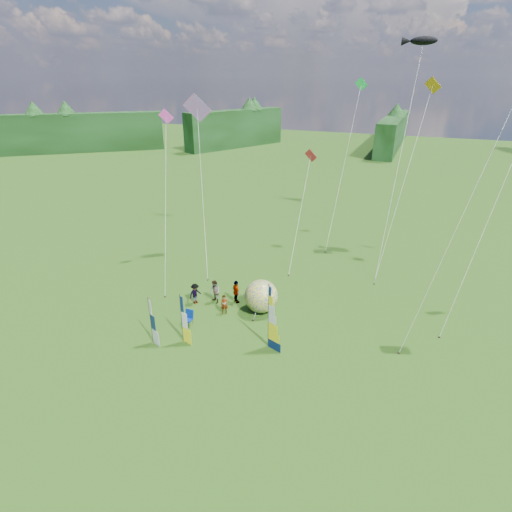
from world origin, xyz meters
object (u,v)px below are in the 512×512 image
at_px(camp_chair, 188,319).
at_px(kite_whale, 401,150).
at_px(spectator_b, 215,292).
at_px(spectator_c, 195,294).
at_px(feather_banner_main, 268,317).
at_px(side_banner_far, 151,321).
at_px(spectator_a, 224,305).
at_px(side_banner_left, 182,319).
at_px(bol_inflatable, 261,296).
at_px(spectator_d, 236,292).

distance_m(camp_chair, kite_whale, 22.80).
xyz_separation_m(spectator_b, spectator_c, (-1.34, -0.66, -0.10)).
bearing_deg(feather_banner_main, side_banner_far, -140.52).
bearing_deg(kite_whale, camp_chair, -130.04).
height_order(feather_banner_main, camp_chair, feather_banner_main).
height_order(side_banner_far, spectator_c, side_banner_far).
bearing_deg(side_banner_far, spectator_a, 83.09).
bearing_deg(side_banner_far, spectator_b, 99.35).
bearing_deg(side_banner_left, kite_whale, 74.81).
bearing_deg(bol_inflatable, spectator_c, -169.35).
bearing_deg(camp_chair, spectator_c, 110.78).
bearing_deg(side_banner_far, side_banner_left, 48.18).
bearing_deg(camp_chair, side_banner_far, -113.07).
bearing_deg(feather_banner_main, spectator_c, 178.20).
height_order(bol_inflatable, spectator_c, bol_inflatable).
bearing_deg(spectator_b, side_banner_far, -70.05).
relative_size(feather_banner_main, bol_inflatable, 1.79).
height_order(bol_inflatable, spectator_a, bol_inflatable).
relative_size(spectator_a, spectator_d, 0.81).
height_order(feather_banner_main, spectator_a, feather_banner_main).
bearing_deg(spectator_d, side_banner_left, 120.97).
bearing_deg(feather_banner_main, kite_whale, 92.65).
xyz_separation_m(side_banner_left, bol_inflatable, (3.33, 5.45, -0.48)).
distance_m(side_banner_left, spectator_c, 4.90).
relative_size(side_banner_left, spectator_b, 1.84).
xyz_separation_m(bol_inflatable, camp_chair, (-4.01, -3.79, -0.66)).
relative_size(side_banner_left, camp_chair, 2.97).
bearing_deg(side_banner_left, feather_banner_main, 31.61).
xyz_separation_m(bol_inflatable, kite_whale, (7.51, 13.41, 8.91)).
bearing_deg(spectator_d, camp_chair, 108.43).
bearing_deg(feather_banner_main, camp_chair, -160.02).
height_order(spectator_b, spectator_d, spectator_b).
distance_m(side_banner_left, spectator_d, 5.97).
xyz_separation_m(feather_banner_main, kite_whale, (5.48, 17.23, 7.93)).
height_order(feather_banner_main, side_banner_left, feather_banner_main).
bearing_deg(side_banner_left, spectator_a, 90.98).
bearing_deg(bol_inflatable, side_banner_far, -129.04).
bearing_deg(side_banner_left, bol_inflatable, 73.28).
relative_size(side_banner_left, spectator_d, 1.84).
relative_size(side_banner_far, camp_chair, 2.83).
bearing_deg(camp_chair, bol_inflatable, 44.07).
distance_m(spectator_c, kite_whale, 21.22).
bearing_deg(feather_banner_main, side_banner_left, -142.80).
xyz_separation_m(spectator_b, spectator_d, (1.50, 0.64, -0.00)).
distance_m(spectator_b, spectator_c, 1.50).
bearing_deg(spectator_b, feather_banner_main, 1.48).
xyz_separation_m(feather_banner_main, bol_inflatable, (-2.03, 3.82, -0.98)).
distance_m(side_banner_far, bol_inflatable, 8.13).
relative_size(spectator_c, kite_whale, 0.08).
bearing_deg(side_banner_far, spectator_d, 88.95).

